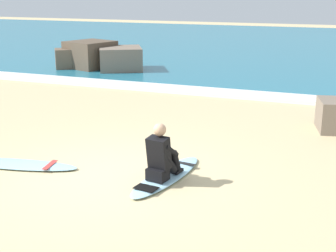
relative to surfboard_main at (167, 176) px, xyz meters
The scene contains 7 objects.
ground_plane 0.96m from the surfboard_main, 161.93° to the right, with size 80.00×80.00×0.00m, color #CCB584.
sea 20.58m from the surfboard_main, 92.54° to the left, with size 80.00×28.00×0.10m, color teal.
breaking_foam 6.92m from the surfboard_main, 97.58° to the left, with size 80.00×0.90×0.11m, color white.
surfboard_main is the anchor object (origin of this frame).
surfer_seated 0.44m from the surfboard_main, 95.85° to the right, with size 0.45×0.74×0.95m.
surfboard_spare_near 2.79m from the surfboard_main, behind, with size 2.37×0.94×0.08m.
rock_outcrop_distant 11.46m from the surfboard_main, 125.01° to the left, with size 3.85×2.25×1.14m.
Camera 1 is at (3.72, -6.72, 3.08)m, focal length 51.03 mm.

